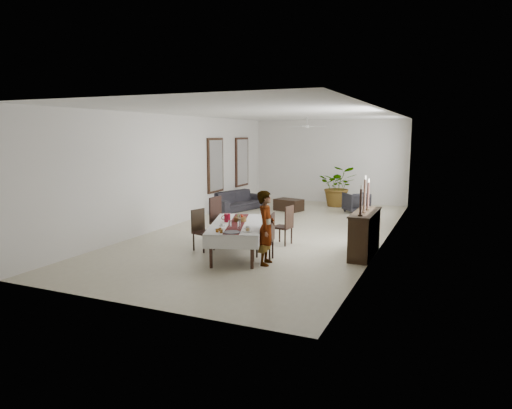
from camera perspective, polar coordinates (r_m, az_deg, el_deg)
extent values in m
cube|color=beige|center=(12.59, 2.07, -3.36)|extent=(6.00, 12.00, 0.00)
cube|color=white|center=(12.32, 2.15, 11.35)|extent=(6.00, 12.00, 0.02)
cube|color=silver|center=(18.06, 9.12, 5.34)|extent=(6.00, 0.02, 3.20)
cube|color=silver|center=(7.15, -15.77, 0.04)|extent=(6.00, 0.02, 3.20)
cube|color=silver|center=(13.73, -9.65, 4.28)|extent=(0.02, 12.00, 3.20)
cube|color=silver|center=(11.60, 16.05, 3.26)|extent=(0.02, 12.00, 3.20)
cube|color=black|center=(10.04, -2.39, -2.54)|extent=(1.63, 2.42, 0.05)
cylinder|color=black|center=(9.15, -5.66, -5.95)|extent=(0.08, 0.08, 0.65)
cylinder|color=black|center=(9.06, -0.51, -6.06)|extent=(0.08, 0.08, 0.65)
cylinder|color=black|center=(11.20, -3.88, -3.20)|extent=(0.08, 0.08, 0.65)
cylinder|color=black|center=(11.12, 0.31, -3.27)|extent=(0.08, 0.08, 0.65)
cube|color=silver|center=(10.04, -2.39, -2.39)|extent=(1.85, 2.63, 0.01)
cube|color=white|center=(10.14, -5.45, -3.09)|extent=(0.82, 2.26, 0.28)
cube|color=white|center=(10.02, 0.72, -3.19)|extent=(0.82, 2.26, 0.28)
cube|color=silver|center=(8.91, -3.21, -4.72)|extent=(1.04, 0.38, 0.28)
cube|color=silver|center=(11.23, -1.73, -1.89)|extent=(1.04, 0.38, 0.28)
cube|color=maroon|center=(10.04, -2.39, -2.35)|extent=(1.09, 2.30, 0.00)
cylinder|color=maroon|center=(10.18, -3.61, -1.67)|extent=(0.18, 0.18, 0.19)
torus|color=maroon|center=(10.19, -4.05, -1.66)|extent=(0.11, 0.06, 0.11)
cylinder|color=white|center=(9.42, -2.11, -2.60)|extent=(0.07, 0.07, 0.16)
cylinder|color=white|center=(9.53, -3.28, -2.47)|extent=(0.07, 0.07, 0.16)
cylinder|color=silver|center=(10.06, -2.10, -1.87)|extent=(0.07, 0.07, 0.16)
cylinder|color=silver|center=(9.46, -1.07, -2.86)|extent=(0.08, 0.08, 0.06)
cylinder|color=white|center=(9.46, -1.07, -3.00)|extent=(0.14, 0.14, 0.01)
cylinder|color=silver|center=(9.75, -4.23, -2.54)|extent=(0.08, 0.08, 0.06)
cylinder|color=silver|center=(9.75, -4.23, -2.67)|extent=(0.14, 0.14, 0.01)
cylinder|color=silver|center=(9.19, -1.04, -3.34)|extent=(0.22, 0.22, 0.01)
sphere|color=tan|center=(9.18, -1.04, -3.19)|extent=(0.08, 0.08, 0.08)
cylinder|color=white|center=(9.39, -4.55, -3.11)|extent=(0.22, 0.22, 0.01)
cylinder|color=silver|center=(10.57, -3.70, -1.76)|extent=(0.22, 0.22, 0.01)
cylinder|color=#3F3E43|center=(9.08, -3.05, -3.48)|extent=(0.34, 0.34, 0.02)
cylinder|color=brown|center=(9.08, -4.36, -3.34)|extent=(0.06, 0.06, 0.07)
cylinder|color=brown|center=(9.15, -4.89, -3.26)|extent=(0.06, 0.06, 0.07)
cylinder|color=brown|center=(9.23, -4.52, -3.14)|extent=(0.06, 0.06, 0.07)
cylinder|color=brown|center=(10.25, -1.99, -1.85)|extent=(0.28, 0.28, 0.09)
sphere|color=maroon|center=(10.25, -1.83, -1.45)|extent=(0.08, 0.08, 0.08)
sphere|color=#5A8929|center=(10.27, -2.19, -1.44)|extent=(0.07, 0.07, 0.07)
cube|color=black|center=(9.65, 0.90, -4.40)|extent=(0.50, 0.50, 0.05)
cylinder|color=black|center=(9.51, 1.72, -6.07)|extent=(0.05, 0.05, 0.42)
cylinder|color=black|center=(9.84, 2.10, -5.56)|extent=(0.05, 0.05, 0.42)
cylinder|color=black|center=(9.58, -0.34, -5.95)|extent=(0.05, 0.05, 0.42)
cylinder|color=black|center=(9.91, 0.10, -5.45)|extent=(0.05, 0.05, 0.42)
cube|color=black|center=(9.55, 2.04, -2.76)|extent=(0.12, 0.43, 0.54)
cube|color=black|center=(11.05, 3.32, -2.84)|extent=(0.46, 0.46, 0.05)
cylinder|color=black|center=(10.88, 3.65, -4.24)|extent=(0.05, 0.05, 0.40)
cylinder|color=black|center=(11.16, 4.46, -3.91)|extent=(0.05, 0.05, 0.40)
cylinder|color=black|center=(11.03, 2.14, -4.04)|extent=(0.05, 0.05, 0.40)
cylinder|color=black|center=(11.32, 2.97, -3.72)|extent=(0.05, 0.05, 0.40)
cube|color=black|center=(10.91, 4.18, -1.53)|extent=(0.09, 0.41, 0.51)
cube|color=black|center=(10.52, -6.56, -3.50)|extent=(0.49, 0.49, 0.05)
cylinder|color=black|center=(10.80, -6.52, -4.39)|extent=(0.05, 0.05, 0.40)
cylinder|color=black|center=(10.58, -7.80, -4.69)|extent=(0.05, 0.05, 0.40)
cylinder|color=black|center=(10.57, -5.28, -4.66)|extent=(0.05, 0.05, 0.40)
cylinder|color=black|center=(10.35, -6.57, -4.97)|extent=(0.05, 0.05, 0.40)
cube|color=black|center=(10.60, -7.27, -1.92)|extent=(0.15, 0.39, 0.51)
cube|color=black|center=(11.23, -4.18, -2.27)|extent=(0.53, 0.53, 0.05)
cylinder|color=black|center=(11.55, -4.42, -3.30)|extent=(0.05, 0.05, 0.47)
cylinder|color=black|center=(11.23, -5.54, -3.66)|extent=(0.05, 0.05, 0.47)
cylinder|color=black|center=(11.34, -2.79, -3.51)|extent=(0.05, 0.05, 0.47)
cylinder|color=black|center=(11.02, -3.88, -3.88)|extent=(0.05, 0.05, 0.47)
cube|color=black|center=(11.29, -5.10, -0.55)|extent=(0.10, 0.48, 0.61)
imported|color=gray|center=(9.28, 1.26, -2.93)|extent=(0.46, 0.61, 1.52)
cube|color=black|center=(10.29, 13.42, -3.65)|extent=(0.42, 1.58, 0.95)
cube|color=black|center=(10.20, 13.52, -0.96)|extent=(0.46, 1.64, 0.03)
cylinder|color=black|center=(9.63, 12.92, -1.31)|extent=(0.11, 0.11, 0.03)
cylinder|color=black|center=(9.58, 12.97, 0.33)|extent=(0.05, 0.05, 0.53)
cylinder|color=beige|center=(9.55, 13.04, 2.15)|extent=(0.04, 0.04, 0.08)
cylinder|color=black|center=(10.04, 13.37, -0.92)|extent=(0.11, 0.11, 0.03)
cylinder|color=black|center=(9.98, 13.44, 1.11)|extent=(0.05, 0.05, 0.69)
cylinder|color=beige|center=(9.94, 13.52, 3.31)|extent=(0.04, 0.04, 0.08)
cylinder|color=black|center=(10.45, 13.78, -0.56)|extent=(0.11, 0.11, 0.03)
cylinder|color=black|center=(10.40, 13.84, 1.10)|extent=(0.05, 0.05, 0.58)
cylinder|color=silver|center=(10.37, 13.91, 2.92)|extent=(0.04, 0.04, 0.08)
imported|color=#29262B|center=(16.13, -2.31, 0.50)|extent=(1.47, 2.40, 0.66)
imported|color=#26252A|center=(15.93, 12.41, 0.26)|extent=(1.04, 1.05, 0.69)
cube|color=black|center=(15.97, 4.11, -0.05)|extent=(1.04, 0.83, 0.41)
imported|color=#315E25|center=(17.11, 10.23, 2.28)|extent=(1.55, 1.40, 1.50)
cube|color=black|center=(15.60, -5.10, 4.89)|extent=(0.06, 1.05, 1.85)
cube|color=silver|center=(15.58, -4.99, 4.89)|extent=(0.01, 0.90, 1.70)
cube|color=black|center=(17.47, -1.79, 5.34)|extent=(0.06, 1.05, 1.85)
cube|color=white|center=(17.45, -1.68, 5.33)|extent=(0.01, 0.90, 1.70)
cylinder|color=silver|center=(15.15, 6.37, 10.44)|extent=(0.04, 0.04, 0.20)
cylinder|color=silver|center=(15.14, 6.35, 9.68)|extent=(0.16, 0.16, 0.08)
cube|color=white|center=(15.48, 6.74, 9.66)|extent=(0.10, 0.55, 0.01)
cube|color=silver|center=(14.81, 5.95, 9.71)|extent=(0.10, 0.55, 0.01)
cube|color=white|center=(15.04, 7.64, 9.67)|extent=(0.55, 0.10, 0.01)
cube|color=silver|center=(15.25, 5.08, 9.70)|extent=(0.55, 0.10, 0.01)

